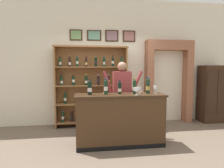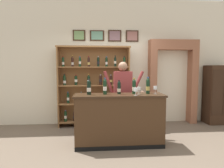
{
  "view_description": "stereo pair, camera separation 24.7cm",
  "coord_description": "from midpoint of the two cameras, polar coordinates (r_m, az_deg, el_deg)",
  "views": [
    {
      "loc": [
        -0.64,
        -3.8,
        1.57
      ],
      "look_at": [
        -0.06,
        0.28,
        1.21
      ],
      "focal_mm": 31.56,
      "sensor_mm": 36.0,
      "label": 1
    },
    {
      "loc": [
        -0.39,
        -3.83,
        1.57
      ],
      "look_at": [
        -0.06,
        0.28,
        1.21
      ],
      "focal_mm": 31.56,
      "sensor_mm": 36.0,
      "label": 2
    }
  ],
  "objects": [
    {
      "name": "tasting_bottle_bianco",
      "position": [
        3.95,
        0.45,
        -1.04
      ],
      "size": [
        0.07,
        0.07,
        0.28
      ],
      "color": "black",
      "rests_on": "tasting_counter"
    },
    {
      "name": "back_wall",
      "position": [
        5.53,
        -2.76,
        6.39
      ],
      "size": [
        12.0,
        0.19,
        3.42
      ],
      "color": "beige",
      "rests_on": "ground"
    },
    {
      "name": "ground_plane",
      "position": [
        4.16,
        -0.37,
        -17.37
      ],
      "size": [
        14.0,
        14.0,
        0.02
      ],
      "primitive_type": "cube",
      "color": "#6B5B4C"
    },
    {
      "name": "tasting_bottle_prosecco",
      "position": [
        4.07,
        8.65,
        -0.51
      ],
      "size": [
        0.08,
        0.08,
        0.34
      ],
      "color": "black",
      "rests_on": "tasting_counter"
    },
    {
      "name": "wine_glass_center",
      "position": [
        3.95,
        6.15,
        -1.36
      ],
      "size": [
        0.07,
        0.07,
        0.15
      ],
      "color": "silver",
      "rests_on": "tasting_counter"
    },
    {
      "name": "wine_glass_left",
      "position": [
        4.06,
        10.73,
        -1.14
      ],
      "size": [
        0.07,
        0.07,
        0.16
      ],
      "color": "silver",
      "rests_on": "tasting_counter"
    },
    {
      "name": "wine_glass_right",
      "position": [
        3.78,
        5.31,
        -1.65
      ],
      "size": [
        0.08,
        0.08,
        0.15
      ],
      "color": "silver",
      "rests_on": "tasting_counter"
    },
    {
      "name": "side_cabinet",
      "position": [
        6.26,
        25.95,
        -2.53
      ],
      "size": [
        0.67,
        0.47,
        1.62
      ],
      "color": "#382316",
      "rests_on": "ground"
    },
    {
      "name": "tasting_counter",
      "position": [
        4.0,
        0.53,
        -10.35
      ],
      "size": [
        1.78,
        0.53,
        1.03
      ],
      "color": "#422B19",
      "rests_on": "ground"
    },
    {
      "name": "shopkeeper",
      "position": [
        4.47,
        1.33,
        -1.9
      ],
      "size": [
        0.94,
        0.22,
        1.68
      ],
      "color": "#2D3347",
      "rests_on": "ground"
    },
    {
      "name": "tasting_bottle_riserva",
      "position": [
        3.85,
        -8.3,
        -0.99
      ],
      "size": [
        0.08,
        0.08,
        0.31
      ],
      "color": "black",
      "rests_on": "tasting_counter"
    },
    {
      "name": "archway_doorway",
      "position": [
        5.83,
        14.56,
        2.0
      ],
      "size": [
        1.34,
        0.45,
        2.31
      ],
      "color": "#935B42",
      "rests_on": "ground"
    },
    {
      "name": "wine_shelf",
      "position": [
        5.23,
        -7.33,
        -0.26
      ],
      "size": [
        1.9,
        0.35,
        2.11
      ],
      "color": "olive",
      "rests_on": "ground"
    },
    {
      "name": "tasting_bottle_rosso",
      "position": [
        3.86,
        -3.63,
        -0.79
      ],
      "size": [
        0.07,
        0.07,
        0.33
      ],
      "color": "black",
      "rests_on": "tasting_counter"
    },
    {
      "name": "tasting_bottle_super_tuscan",
      "position": [
        4.0,
        4.75,
        -0.69
      ],
      "size": [
        0.07,
        0.07,
        0.32
      ],
      "color": "black",
      "rests_on": "tasting_counter"
    }
  ]
}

